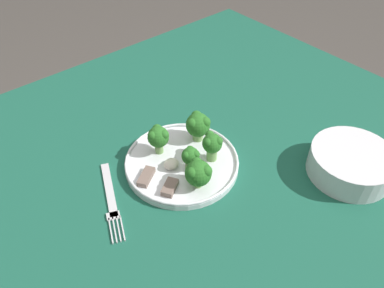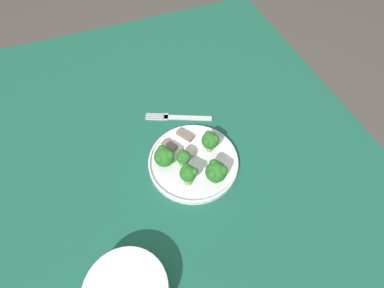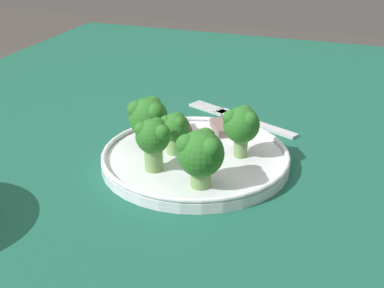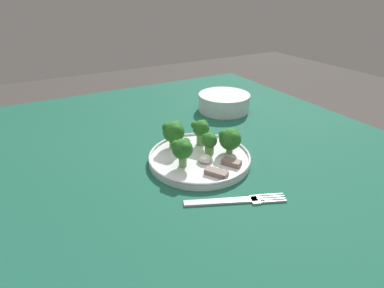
{
  "view_description": "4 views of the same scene",
  "coord_description": "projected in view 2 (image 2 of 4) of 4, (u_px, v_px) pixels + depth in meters",
  "views": [
    {
      "loc": [
        0.3,
        0.4,
        1.31
      ],
      "look_at": [
        -0.05,
        -0.02,
        0.8
      ],
      "focal_mm": 35.0,
      "sensor_mm": 36.0,
      "label": 1
    },
    {
      "loc": [
        -0.4,
        0.13,
        1.42
      ],
      "look_at": [
        -0.0,
        -0.02,
        0.81
      ],
      "focal_mm": 28.0,
      "sensor_mm": 36.0,
      "label": 2
    },
    {
      "loc": [
        -0.58,
        -0.21,
        1.06
      ],
      "look_at": [
        -0.02,
        -0.01,
        0.78
      ],
      "focal_mm": 50.0,
      "sensor_mm": 36.0,
      "label": 3
    },
    {
      "loc": [
        0.48,
        -0.32,
        1.11
      ],
      "look_at": [
        -0.02,
        -0.04,
        0.81
      ],
      "focal_mm": 28.0,
      "sensor_mm": 36.0,
      "label": 4
    }
  ],
  "objects": [
    {
      "name": "broccoli_floret_center_left",
      "position": [
        188.0,
        174.0,
        0.7
      ],
      "size": [
        0.04,
        0.04,
        0.06
      ],
      "color": "#709E56",
      "rests_on": "dinner_plate"
    },
    {
      "name": "meat_slice_front_slice",
      "position": [
        169.0,
        146.0,
        0.78
      ],
      "size": [
        0.05,
        0.04,
        0.01
      ],
      "color": "#756056",
      "rests_on": "dinner_plate"
    },
    {
      "name": "broccoli_floret_near_rim_left",
      "position": [
        184.0,
        158.0,
        0.73
      ],
      "size": [
        0.04,
        0.04,
        0.05
      ],
      "color": "#709E56",
      "rests_on": "dinner_plate"
    },
    {
      "name": "broccoli_floret_front_left",
      "position": [
        216.0,
        172.0,
        0.7
      ],
      "size": [
        0.05,
        0.05,
        0.07
      ],
      "color": "#709E56",
      "rests_on": "dinner_plate"
    },
    {
      "name": "dinner_plate",
      "position": [
        193.0,
        162.0,
        0.77
      ],
      "size": [
        0.23,
        0.23,
        0.02
      ],
      "color": "white",
      "rests_on": "table"
    },
    {
      "name": "sauce_dollop",
      "position": [
        190.0,
        151.0,
        0.77
      ],
      "size": [
        0.03,
        0.03,
        0.02
      ],
      "color": "silver",
      "rests_on": "dinner_plate"
    },
    {
      "name": "table",
      "position": [
        184.0,
        175.0,
        0.86
      ],
      "size": [
        1.29,
        1.02,
        0.76
      ],
      "color": "#195642",
      "rests_on": "ground_plane"
    },
    {
      "name": "meat_slice_middle_slice",
      "position": [
        185.0,
        135.0,
        0.8
      ],
      "size": [
        0.05,
        0.04,
        0.01
      ],
      "color": "#756056",
      "rests_on": "dinner_plate"
    },
    {
      "name": "broccoli_floret_back_left",
      "position": [
        210.0,
        140.0,
        0.75
      ],
      "size": [
        0.04,
        0.04,
        0.06
      ],
      "color": "#709E56",
      "rests_on": "dinner_plate"
    },
    {
      "name": "broccoli_floret_center_back",
      "position": [
        164.0,
        156.0,
        0.73
      ],
      "size": [
        0.05,
        0.05,
        0.06
      ],
      "color": "#709E56",
      "rests_on": "dinner_plate"
    },
    {
      "name": "ground_plane",
      "position": [
        187.0,
        244.0,
        1.41
      ],
      "size": [
        8.0,
        8.0,
        0.0
      ],
      "primitive_type": "plane",
      "color": "#4C4742"
    },
    {
      "name": "fork",
      "position": [
        179.0,
        118.0,
        0.86
      ],
      "size": [
        0.09,
        0.18,
        0.0
      ],
      "color": "silver",
      "rests_on": "table"
    }
  ]
}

